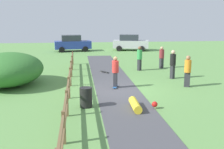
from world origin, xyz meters
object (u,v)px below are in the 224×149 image
at_px(skater_fallen, 137,105).
at_px(bystander_green, 140,57).
at_px(bystander_black, 173,63).
at_px(skater_riding, 115,70).
at_px(bush_large, 8,69).
at_px(bystander_maroon, 162,56).
at_px(skateboard_loose, 105,72).
at_px(parked_car_blue, 72,43).
at_px(parked_car_silver, 130,43).
at_px(bystander_orange, 188,70).
at_px(trash_bin, 86,97).

relative_size(skater_fallen, bystander_green, 0.83).
height_order(bystander_black, bystander_green, bystander_black).
bearing_deg(skater_riding, skater_fallen, -83.30).
relative_size(bush_large, bystander_maroon, 2.84).
distance_m(bystander_maroon, bystander_green, 2.07).
xyz_separation_m(skateboard_loose, parked_car_blue, (-2.55, 13.44, 0.87)).
height_order(skater_riding, skater_fallen, skater_riding).
bearing_deg(bystander_green, parked_car_silver, 82.50).
distance_m(bystander_black, bystander_maroon, 3.81).
bearing_deg(skater_riding, parked_car_silver, 76.82).
relative_size(bystander_black, bystander_orange, 1.03).
height_order(bystander_maroon, parked_car_blue, parked_car_blue).
bearing_deg(parked_car_silver, bystander_black, -90.50).
relative_size(skateboard_loose, parked_car_blue, 0.18).
relative_size(bush_large, bystander_orange, 2.67).
distance_m(bush_large, parked_car_blue, 16.81).
height_order(skateboard_loose, parked_car_blue, parked_car_blue).
relative_size(skateboard_loose, bystander_maroon, 0.45).
height_order(trash_bin, skater_riding, skater_riding).
height_order(skater_riding, skateboard_loose, skater_riding).
xyz_separation_m(bush_large, bystander_orange, (10.36, -1.64, 0.05)).
distance_m(bush_large, skater_fallen, 8.51).
xyz_separation_m(bystander_black, bystander_orange, (0.11, -2.26, -0.03)).
bearing_deg(parked_car_blue, trash_bin, -87.30).
distance_m(skater_riding, skater_fallen, 3.94).
bearing_deg(parked_car_silver, parked_car_blue, -179.84).
distance_m(bush_large, parked_car_silver, 19.47).
bearing_deg(bystander_orange, skater_riding, 177.16).
bearing_deg(bush_large, bystander_green, 22.95).
height_order(skateboard_loose, bystander_green, bystander_green).
relative_size(trash_bin, skater_riding, 0.50).
bearing_deg(skateboard_loose, bystander_green, 13.81).
bearing_deg(bystander_black, bystander_orange, -87.13).
height_order(skater_fallen, parked_car_silver, parked_car_silver).
height_order(bush_large, bystander_orange, bush_large).
bearing_deg(trash_bin, skater_fallen, -14.58).
height_order(bush_large, parked_car_blue, bush_large).
distance_m(trash_bin, skateboard_loose, 7.86).
bearing_deg(bystander_green, bystander_black, -63.20).
bearing_deg(bystander_maroon, skater_riding, -127.24).
bearing_deg(parked_car_silver, bystander_green, -97.50).
relative_size(bystander_maroon, bystander_orange, 0.94).
distance_m(bystander_orange, parked_car_blue, 19.37).
xyz_separation_m(skater_riding, bystander_black, (4.06, 2.06, 0.03)).
distance_m(bush_large, bystander_orange, 10.49).
relative_size(trash_bin, bystander_orange, 0.49).
relative_size(skateboard_loose, parked_car_silver, 0.17).
relative_size(skater_riding, bystander_green, 0.98).
xyz_separation_m(skater_riding, skater_fallen, (0.45, -3.82, -0.82)).
xyz_separation_m(skater_fallen, bystander_maroon, (4.00, 9.67, 0.75)).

